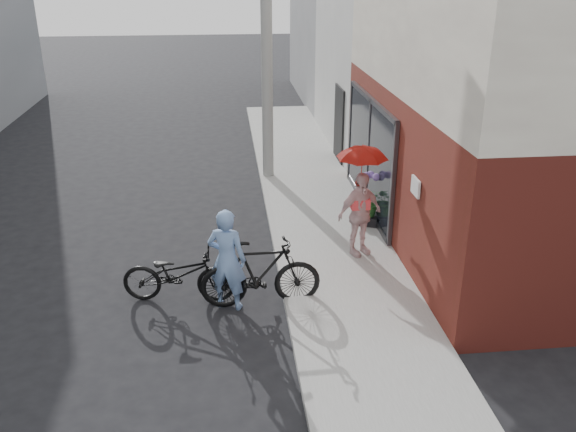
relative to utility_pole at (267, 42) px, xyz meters
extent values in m
plane|color=black|center=(-1.10, -6.00, -3.50)|extent=(80.00, 80.00, 0.00)
cube|color=gray|center=(1.00, -4.00, -3.44)|extent=(2.20, 24.00, 0.12)
cube|color=#9E9E99|center=(-0.16, -4.00, -3.44)|extent=(0.12, 24.00, 0.12)
cube|color=black|center=(2.06, -2.50, -2.14)|extent=(0.06, 3.80, 2.40)
cube|color=white|center=(2.06, -5.80, -1.68)|extent=(0.04, 0.40, 0.30)
cube|color=silver|center=(6.10, 3.00, 0.00)|extent=(8.00, 6.00, 7.00)
cube|color=slate|center=(6.10, 10.00, 0.00)|extent=(8.00, 8.00, 7.00)
cylinder|color=#9E9E99|center=(0.00, 0.00, 0.00)|extent=(0.28, 0.28, 7.00)
imported|color=#7194C9|center=(-1.14, -6.30, -2.63)|extent=(0.74, 0.60, 1.75)
imported|color=black|center=(-1.96, -6.00, -3.00)|extent=(1.96, 0.91, 0.99)
imported|color=black|center=(-0.60, -6.30, -2.90)|extent=(2.00, 0.61, 1.19)
imported|color=beige|center=(1.36, -4.80, -2.56)|extent=(1.03, 0.76, 1.63)
imported|color=red|center=(1.36, -4.80, -1.35)|extent=(0.90, 0.90, 0.79)
cube|color=black|center=(1.90, -3.44, -3.28)|extent=(0.49, 0.49, 0.20)
imported|color=#265823|center=(1.90, -3.44, -2.87)|extent=(0.57, 0.49, 0.63)
camera|label=1|loc=(-1.09, -15.13, 1.84)|focal=38.00mm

